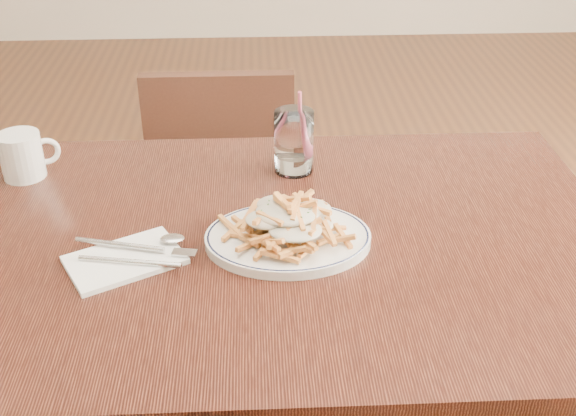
{
  "coord_description": "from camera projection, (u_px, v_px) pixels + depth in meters",
  "views": [
    {
      "loc": [
        -0.04,
        -1.05,
        1.43
      ],
      "look_at": [
        0.01,
        -0.02,
        0.82
      ],
      "focal_mm": 45.0,
      "sensor_mm": 36.0,
      "label": 1
    }
  ],
  "objects": [
    {
      "name": "table",
      "position": [
        279.0,
        272.0,
        1.29
      ],
      "size": [
        1.2,
        0.8,
        0.75
      ],
      "color": "black",
      "rests_on": "ground"
    },
    {
      "name": "fries_plate",
      "position": [
        288.0,
        238.0,
        1.23
      ],
      "size": [
        0.3,
        0.27,
        0.02
      ],
      "color": "white",
      "rests_on": "table"
    },
    {
      "name": "chair_far",
      "position": [
        224.0,
        183.0,
        2.01
      ],
      "size": [
        0.38,
        0.38,
        0.82
      ],
      "color": "black",
      "rests_on": "ground"
    },
    {
      "name": "cutlery",
      "position": [
        125.0,
        254.0,
        1.18
      ],
      "size": [
        0.22,
        0.11,
        0.01
      ],
      "color": "silver",
      "rests_on": "napkin"
    },
    {
      "name": "napkin",
      "position": [
        125.0,
        260.0,
        1.18
      ],
      "size": [
        0.22,
        0.19,
        0.01
      ],
      "primitive_type": "cube",
      "rotation": [
        0.0,
        0.0,
        0.49
      ],
      "color": "white",
      "rests_on": "table"
    },
    {
      "name": "loaded_fries",
      "position": [
        288.0,
        217.0,
        1.21
      ],
      "size": [
        0.22,
        0.18,
        0.06
      ],
      "color": "#CB853E",
      "rests_on": "fries_plate"
    },
    {
      "name": "coffee_mug",
      "position": [
        23.0,
        155.0,
        1.42
      ],
      "size": [
        0.11,
        0.08,
        0.09
      ],
      "color": "white",
      "rests_on": "table"
    },
    {
      "name": "water_glass",
      "position": [
        294.0,
        145.0,
        1.43
      ],
      "size": [
        0.08,
        0.08,
        0.17
      ],
      "color": "white",
      "rests_on": "table"
    }
  ]
}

